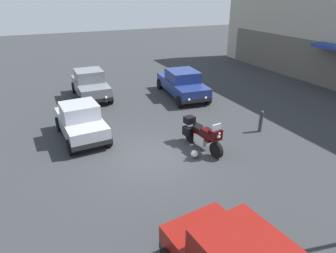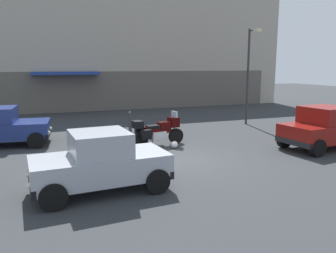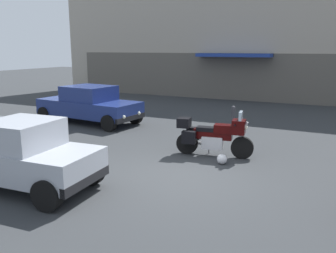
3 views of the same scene
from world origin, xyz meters
name	(u,v)px [view 3 (image 3 of 3)]	position (x,y,z in m)	size (l,w,h in m)	color
ground_plane	(175,177)	(0.00, 0.00, 0.00)	(80.00, 80.00, 0.00)	#2D3033
building_facade_rear	(283,23)	(0.00, 14.93, 4.56)	(29.96, 3.40, 9.22)	#A89E8E
motorcycle	(213,135)	(0.24, 2.09, 0.62)	(2.26, 0.91, 1.36)	black
helmet	(222,159)	(0.72, 1.48, 0.14)	(0.28, 0.28, 0.28)	silver
car_sedan_far	(89,104)	(-6.04, 4.37, 0.78)	(4.69, 2.29, 1.56)	navy
car_compact_side	(23,155)	(-2.73, -2.11, 0.77)	(3.55, 1.90, 1.56)	#9EA3AD
bollard_curbside	(233,118)	(-0.08, 5.30, 0.53)	(0.16, 0.16, 1.01)	#333338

